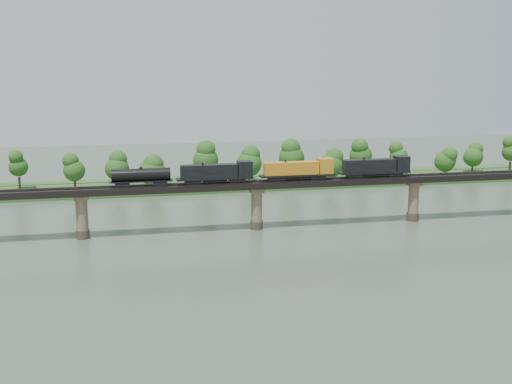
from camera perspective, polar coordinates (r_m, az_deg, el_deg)
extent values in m
plane|color=#39483A|center=(124.82, 2.95, -6.74)|extent=(400.00, 400.00, 0.00)
cube|color=#294D1F|center=(205.46, -3.15, 0.74)|extent=(300.00, 24.00, 1.60)
cylinder|color=#473A2D|center=(149.70, -15.13, -3.63)|extent=(3.00, 3.00, 2.00)
cylinder|color=#866E57|center=(148.63, -15.22, -1.96)|extent=(2.60, 2.60, 9.00)
cube|color=#866E57|center=(147.78, -15.30, -0.45)|extent=(3.20, 3.20, 1.00)
cylinder|color=#473A2D|center=(152.56, 0.05, -2.94)|extent=(3.00, 3.00, 2.00)
cylinder|color=#866E57|center=(151.51, 0.05, -1.30)|extent=(2.60, 2.60, 9.00)
cube|color=#866E57|center=(150.68, 0.06, 0.19)|extent=(3.20, 3.20, 1.00)
cylinder|color=#473A2D|center=(165.35, 13.75, -2.14)|extent=(3.00, 3.00, 2.00)
cylinder|color=#866E57|center=(164.38, 13.82, -0.62)|extent=(2.60, 2.60, 9.00)
cube|color=#866E57|center=(163.61, 13.89, 0.75)|extent=(3.20, 3.20, 1.00)
cube|color=black|center=(150.44, 0.06, 0.66)|extent=(220.00, 5.00, 1.50)
cube|color=black|center=(149.56, 0.12, 0.92)|extent=(220.00, 0.12, 0.16)
cube|color=black|center=(151.01, 0.00, 1.02)|extent=(220.00, 0.12, 0.16)
cube|color=black|center=(147.86, 0.25, 1.04)|extent=(220.00, 0.10, 0.10)
cube|color=black|center=(152.48, -0.13, 1.36)|extent=(220.00, 0.10, 0.10)
cube|color=black|center=(147.93, 0.25, 0.90)|extent=(0.08, 0.08, 0.70)
cube|color=black|center=(152.55, -0.13, 1.23)|extent=(0.08, 0.08, 0.70)
cylinder|color=#382619|center=(204.09, -20.27, 0.73)|extent=(0.70, 0.70, 3.71)
sphere|color=#1B4714|center=(203.28, -20.37, 2.10)|extent=(5.67, 5.67, 5.67)
sphere|color=#1B4714|center=(202.84, -20.43, 2.96)|extent=(4.25, 4.25, 4.25)
cylinder|color=#382619|center=(194.60, -15.78, 0.48)|extent=(0.70, 0.70, 3.51)
sphere|color=#1B4714|center=(193.80, -15.86, 1.84)|extent=(6.31, 6.31, 6.31)
sphere|color=#1B4714|center=(193.36, -15.90, 2.69)|extent=(4.73, 4.73, 4.73)
cylinder|color=#382619|center=(196.63, -12.19, 0.74)|extent=(0.70, 0.70, 3.34)
sphere|color=#1B4714|center=(195.87, -12.25, 2.02)|extent=(7.18, 7.18, 7.18)
sphere|color=#1B4714|center=(195.44, -12.28, 2.83)|extent=(5.39, 5.39, 5.39)
cylinder|color=#382619|center=(194.22, -9.17, 0.65)|extent=(0.70, 0.70, 2.83)
sphere|color=#1B4714|center=(193.56, -9.21, 1.74)|extent=(8.26, 8.26, 8.26)
sphere|color=#1B4714|center=(193.19, -9.23, 2.43)|extent=(6.19, 6.19, 6.19)
cylinder|color=#382619|center=(202.00, -4.47, 1.34)|extent=(0.70, 0.70, 3.96)
sphere|color=#1B4714|center=(201.14, -4.49, 2.82)|extent=(8.07, 8.07, 8.07)
sphere|color=#1B4714|center=(200.67, -4.50, 3.75)|extent=(6.05, 6.05, 6.05)
cylinder|color=#382619|center=(202.75, -0.60, 1.31)|extent=(0.70, 0.70, 3.27)
sphere|color=#1B4714|center=(202.03, -0.61, 2.53)|extent=(8.03, 8.03, 8.03)
sphere|color=#1B4714|center=(201.63, -0.61, 3.29)|extent=(6.02, 6.02, 6.02)
cylinder|color=#382619|center=(207.01, 3.17, 1.60)|extent=(0.70, 0.70, 3.92)
sphere|color=#1B4714|center=(206.18, 3.19, 3.03)|extent=(8.29, 8.29, 8.29)
sphere|color=#1B4714|center=(205.73, 3.20, 3.93)|extent=(6.21, 6.21, 6.21)
cylinder|color=#382619|center=(203.68, 6.65, 1.25)|extent=(0.70, 0.70, 3.02)
sphere|color=#1B4714|center=(203.01, 6.68, 2.37)|extent=(7.74, 7.74, 7.74)
sphere|color=#1B4714|center=(202.63, 6.69, 3.07)|extent=(5.80, 5.80, 5.80)
cylinder|color=#382619|center=(216.11, 9.25, 1.87)|extent=(0.70, 0.70, 3.80)
sphere|color=#1B4714|center=(215.34, 9.29, 3.19)|extent=(7.47, 7.47, 7.47)
sphere|color=#1B4714|center=(214.92, 9.32, 4.03)|extent=(5.60, 5.60, 5.60)
cylinder|color=#382619|center=(221.63, 12.53, 1.92)|extent=(0.70, 0.70, 3.38)
sphere|color=#1B4714|center=(220.95, 12.58, 3.08)|extent=(6.23, 6.23, 6.23)
sphere|color=#1B4714|center=(220.57, 12.61, 3.80)|extent=(4.67, 4.67, 4.67)
cylinder|color=#382619|center=(222.64, 16.40, 1.69)|extent=(0.70, 0.70, 2.77)
sphere|color=#1B4714|center=(222.07, 16.45, 2.63)|extent=(7.04, 7.04, 7.04)
sphere|color=#1B4714|center=(221.74, 16.49, 3.22)|extent=(5.28, 5.28, 5.28)
cylinder|color=#382619|center=(233.57, 18.67, 2.01)|extent=(0.70, 0.70, 2.94)
sphere|color=#1B4714|center=(233.00, 18.73, 2.97)|extent=(6.73, 6.73, 6.73)
sphere|color=#1B4714|center=(232.67, 18.77, 3.56)|extent=(5.05, 5.05, 5.05)
cylinder|color=#382619|center=(237.01, 21.63, 2.06)|extent=(0.70, 0.70, 3.94)
sphere|color=#1B4714|center=(236.28, 21.72, 3.32)|extent=(6.17, 6.17, 6.17)
sphere|color=#1B4714|center=(235.89, 21.78, 4.11)|extent=(4.62, 4.62, 4.62)
cube|color=black|center=(160.87, 12.17, 1.56)|extent=(3.74, 2.24, 1.03)
cube|color=black|center=(156.98, 8.74, 1.44)|extent=(3.74, 2.24, 1.03)
cube|color=black|center=(158.74, 10.48, 1.74)|extent=(17.74, 2.80, 0.47)
cube|color=black|center=(157.94, 10.04, 2.34)|extent=(13.07, 2.52, 2.99)
cube|color=black|center=(161.21, 12.82, 2.51)|extent=(3.36, 2.80, 3.55)
cylinder|color=black|center=(158.83, 10.48, 1.55)|extent=(5.60, 1.31, 1.31)
cube|color=black|center=(153.95, 5.49, 1.33)|extent=(3.74, 2.24, 1.03)
cube|color=black|center=(151.22, 1.77, 1.19)|extent=(3.74, 2.24, 1.03)
cube|color=black|center=(152.39, 3.65, 1.51)|extent=(17.74, 2.80, 0.47)
cube|color=orange|center=(151.74, 3.14, 2.13)|extent=(13.07, 2.52, 2.99)
cube|color=orange|center=(154.08, 6.17, 2.33)|extent=(3.36, 2.80, 3.55)
cylinder|color=black|center=(152.48, 3.64, 1.31)|extent=(5.60, 1.31, 1.31)
cube|color=black|center=(149.31, -1.72, 1.06)|extent=(3.74, 2.24, 1.03)
cube|color=black|center=(147.86, -5.64, 0.91)|extent=(3.74, 2.24, 1.03)
cube|color=black|center=(148.38, -3.67, 1.23)|extent=(17.74, 2.80, 0.47)
cube|color=black|center=(147.89, -4.22, 1.87)|extent=(13.07, 2.52, 2.99)
cube|color=black|center=(149.19, -1.02, 2.09)|extent=(3.36, 2.80, 3.55)
cylinder|color=black|center=(148.47, -3.67, 1.04)|extent=(5.60, 1.31, 1.31)
cube|color=black|center=(147.25, -8.53, 0.79)|extent=(3.27, 2.05, 1.03)
cube|color=black|center=(147.01, -11.80, 0.66)|extent=(3.27, 2.05, 1.03)
cube|color=black|center=(146.96, -10.17, 0.96)|extent=(14.01, 2.24, 0.28)
cylinder|color=black|center=(146.70, -10.19, 1.53)|extent=(13.07, 2.80, 2.80)
cylinder|color=black|center=(146.45, -10.21, 2.11)|extent=(0.65, 0.65, 0.47)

